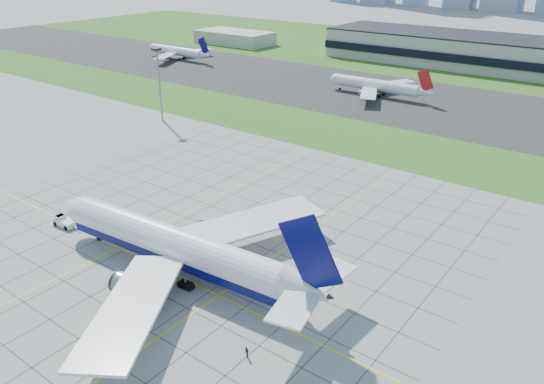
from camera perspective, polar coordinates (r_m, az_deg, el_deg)
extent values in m
plane|color=#999994|center=(109.21, -12.12, -7.01)|extent=(1400.00, 1400.00, 0.00)
cube|color=#36631C|center=(174.95, 10.38, 5.48)|extent=(700.00, 35.00, 0.04)
cube|color=#383838|center=(223.60, 16.97, 9.02)|extent=(700.00, 75.00, 0.04)
cube|color=#36631C|center=(327.01, 24.16, 12.68)|extent=(700.00, 145.00, 0.04)
cube|color=#474744|center=(149.96, -21.56, 0.79)|extent=(0.18, 130.00, 0.02)
cube|color=#474744|center=(143.60, -19.83, 0.03)|extent=(0.18, 130.00, 0.02)
cube|color=#474744|center=(137.41, -17.94, -0.81)|extent=(0.18, 130.00, 0.02)
cube|color=#474744|center=(131.41, -15.87, -1.72)|extent=(0.18, 130.00, 0.02)
cube|color=#474744|center=(125.64, -13.61, -2.72)|extent=(0.18, 130.00, 0.02)
cube|color=#474744|center=(120.12, -11.13, -3.80)|extent=(0.18, 130.00, 0.02)
cube|color=#474744|center=(114.89, -8.42, -4.98)|extent=(0.18, 130.00, 0.02)
cube|color=#474744|center=(110.00, -5.44, -6.26)|extent=(0.18, 130.00, 0.02)
cube|color=#474744|center=(105.49, -2.17, -7.62)|extent=(0.18, 130.00, 0.02)
cube|color=#474744|center=(101.41, 1.39, -9.08)|extent=(0.18, 130.00, 0.02)
cube|color=#474744|center=(97.82, 5.26, -10.61)|extent=(0.18, 130.00, 0.02)
cube|color=#474744|center=(94.76, 9.45, -12.20)|extent=(0.18, 130.00, 0.02)
cube|color=#474744|center=(92.31, 13.94, -13.81)|extent=(0.18, 130.00, 0.02)
cube|color=#474744|center=(95.84, -26.92, -14.50)|extent=(110.00, 0.18, 0.02)
cube|color=#474744|center=(98.38, -22.79, -12.52)|extent=(110.00, 0.18, 0.02)
cube|color=#474744|center=(101.49, -18.95, -10.59)|extent=(110.00, 0.18, 0.02)
cube|color=#474744|center=(105.11, -15.39, -8.75)|extent=(110.00, 0.18, 0.02)
cube|color=#474744|center=(109.20, -12.12, -7.00)|extent=(110.00, 0.18, 0.02)
cube|color=#474744|center=(113.71, -9.13, -5.37)|extent=(110.00, 0.18, 0.02)
cube|color=#474744|center=(118.58, -6.38, -3.86)|extent=(110.00, 0.18, 0.02)
cube|color=#474744|center=(123.79, -3.86, -2.46)|extent=(110.00, 0.18, 0.02)
cube|color=#474744|center=(129.27, -1.56, -1.17)|extent=(110.00, 0.18, 0.02)
cube|color=#474744|center=(135.01, 0.55, 0.01)|extent=(110.00, 0.18, 0.02)
cube|color=#474744|center=(140.97, 2.48, 1.10)|extent=(110.00, 0.18, 0.02)
cube|color=#474744|center=(147.12, 4.26, 2.09)|extent=(110.00, 0.18, 0.02)
cube|color=#474744|center=(153.45, 5.89, 3.00)|extent=(110.00, 0.18, 0.02)
cube|color=yellow|center=(108.13, -12.92, -7.43)|extent=(120.00, 0.25, 0.03)
cube|color=yellow|center=(127.40, -8.46, -1.86)|extent=(0.25, 100.00, 0.03)
cube|color=yellow|center=(111.27, 1.89, -5.76)|extent=(0.25, 100.00, 0.03)
cube|color=#B7B7B2|center=(359.39, -4.04, 16.25)|extent=(50.00, 25.00, 8.00)
cylinder|color=gray|center=(193.98, -12.01, 11.09)|extent=(0.70, 0.70, 25.00)
cube|color=black|center=(191.50, -12.35, 14.77)|extent=(2.50, 2.50, 0.80)
cylinder|color=white|center=(101.57, -10.46, -5.51)|extent=(49.48, 10.08, 6.41)
cube|color=#070A4E|center=(102.59, -10.37, -6.49)|extent=(49.45, 9.66, 1.71)
ellipsoid|color=white|center=(118.19, -19.30, -2.05)|extent=(10.71, 7.16, 6.41)
cube|color=black|center=(119.69, -20.05, -1.53)|extent=(2.60, 3.59, 0.64)
cone|color=white|center=(87.04, 3.67, -10.49)|extent=(8.98, 6.71, 6.09)
cube|color=#070A4E|center=(82.91, 4.13, -6.55)|extent=(11.65, 1.41, 13.64)
cube|color=white|center=(110.04, -1.95, -3.21)|extent=(20.00, 31.35, 1.04)
cube|color=white|center=(88.43, -14.85, -11.86)|extent=(23.41, 30.68, 1.04)
cylinder|color=slate|center=(110.38, -6.42, -4.53)|extent=(7.23, 4.57, 4.06)
cylinder|color=slate|center=(96.79, -14.83, -9.88)|extent=(7.23, 4.57, 4.06)
cylinder|color=gray|center=(118.31, -18.17, -4.36)|extent=(0.41, 0.41, 2.78)
cylinder|color=black|center=(118.68, -18.12, -4.70)|extent=(1.21, 0.62, 1.18)
cylinder|color=black|center=(103.37, -6.74, -8.10)|extent=(1.48, 1.38, 1.39)
cylinder|color=black|center=(99.13, -9.25, -9.85)|extent=(1.48, 1.38, 1.39)
cube|color=white|center=(127.10, -21.38, -3.07)|extent=(5.67, 2.97, 1.28)
cube|color=white|center=(127.80, -21.84, -2.53)|extent=(1.79, 2.13, 1.01)
cube|color=black|center=(127.73, -21.85, -2.46)|extent=(1.60, 1.94, 0.64)
cube|color=gray|center=(124.29, -20.26, -3.67)|extent=(2.75, 0.37, 0.16)
cylinder|color=black|center=(129.20, -21.44, -2.78)|extent=(1.04, 0.53, 1.01)
cylinder|color=black|center=(128.03, -22.27, -3.18)|extent=(1.04, 0.53, 1.01)
cylinder|color=black|center=(126.47, -20.43, -3.22)|extent=(1.04, 0.53, 1.01)
cylinder|color=black|center=(125.28, -21.27, -3.63)|extent=(1.04, 0.53, 1.01)
imported|color=black|center=(127.76, -19.83, -2.64)|extent=(0.50, 0.69, 1.76)
imported|color=#29271B|center=(83.68, -2.77, -16.86)|extent=(1.11, 1.10, 1.81)
cylinder|color=white|center=(310.63, -10.22, 14.70)|extent=(37.61, 4.80, 4.80)
cube|color=#0A074D|center=(295.08, -7.39, 15.35)|extent=(7.46, 0.40, 9.15)
cube|color=white|center=(316.43, -8.38, 14.85)|extent=(13.89, 20.66, 0.40)
cube|color=white|center=(301.56, -11.40, 14.16)|extent=(13.89, 20.66, 0.40)
cylinder|color=black|center=(310.57, -9.45, 14.00)|extent=(1.00, 1.00, 1.00)
cylinder|color=black|center=(307.59, -10.05, 13.86)|extent=(1.00, 1.00, 1.00)
cylinder|color=white|center=(230.30, 11.08, 11.22)|extent=(38.11, 4.80, 4.80)
cube|color=red|center=(221.03, 16.17, 11.49)|extent=(7.46, 0.40, 9.15)
cube|color=white|center=(239.11, 12.85, 11.36)|extent=(13.89, 20.66, 0.40)
cube|color=white|center=(219.75, 10.37, 10.42)|extent=(13.89, 20.66, 0.40)
cylinder|color=black|center=(231.84, 11.95, 10.21)|extent=(1.00, 1.00, 1.00)
cylinder|color=black|center=(227.98, 11.46, 10.01)|extent=(1.00, 1.00, 1.00)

